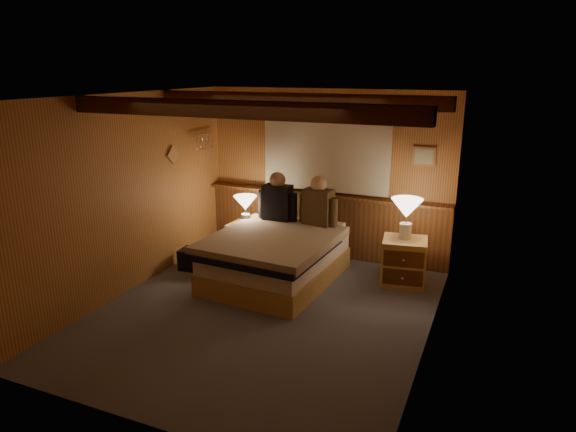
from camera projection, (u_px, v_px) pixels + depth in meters
The scene contains 19 objects.
floor at pixel (265, 312), 5.85m from camera, with size 4.20×4.20×0.00m, color #525561.
ceiling at pixel (261, 96), 5.18m from camera, with size 4.20×4.20×0.00m, color #B88445.
wall_back at pixel (327, 174), 7.36m from camera, with size 3.60×3.60×0.00m, color #C98748.
wall_left at pixel (129, 195), 6.19m from camera, with size 4.20×4.20×0.00m, color #C98748.
wall_right at pixel (435, 230), 4.83m from camera, with size 4.20×4.20×0.00m, color #C98748.
wall_front at pixel (135, 283), 3.66m from camera, with size 3.60×3.60×0.00m, color #C98748.
wainscot at pixel (324, 223), 7.51m from camera, with size 3.60×0.23×0.94m.
curtain_window at pixel (326, 153), 7.21m from camera, with size 2.18×0.09×1.11m.
ceiling_beams at pixel (268, 104), 5.33m from camera, with size 3.60×1.65×0.16m.
coat_rail at pixel (203, 140), 7.42m from camera, with size 0.05×0.55×0.24m.
framed_print at pixel (424, 157), 6.74m from camera, with size 0.30×0.04×0.25m.
bed at pixel (276, 257), 6.60m from camera, with size 1.56×1.95×0.64m.
nightstand_left at pixel (246, 241), 7.40m from camera, with size 0.49×0.44×0.52m.
nightstand_right at pixel (404, 262), 6.53m from camera, with size 0.61×0.57×0.60m.
lamp_left at pixel (245, 205), 7.20m from camera, with size 0.33×0.33×0.43m.
lamp_right at pixel (407, 211), 6.39m from camera, with size 0.39×0.39×0.52m.
person_left at pixel (278, 200), 7.09m from camera, with size 0.57×0.24×0.70m.
person_right at pixel (318, 204), 6.87m from camera, with size 0.56×0.28×0.69m.
duffel_bag at pixel (197, 259), 7.03m from camera, with size 0.50×0.33×0.34m.
Camera 1 is at (2.33, -4.78, 2.68)m, focal length 32.00 mm.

